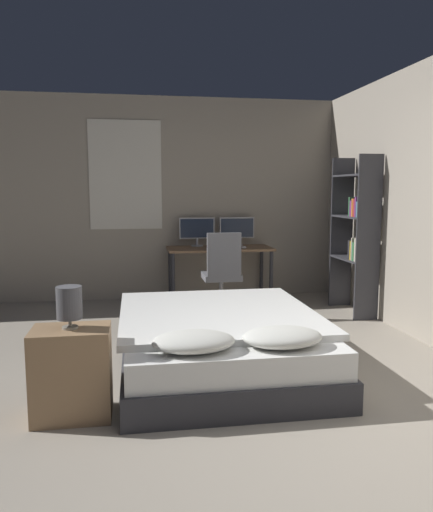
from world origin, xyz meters
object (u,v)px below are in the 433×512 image
object	(u,v)px
bedside_lamp	(69,303)
monitor_right	(237,229)
nightstand	(72,373)
office_chair	(222,282)
desk	(220,254)
keyboard	(222,249)
monitor_left	(197,230)
bookshelf	(357,229)
bed	(220,342)
computer_mouse	(244,247)

from	to	relation	value
bedside_lamp	monitor_right	distance (m)	3.87
nightstand	office_chair	bearing A→B (deg)	60.26
desk	office_chair	size ratio (longest dim) A/B	1.39
keyboard	office_chair	world-z (taller)	office_chair
desk	monitor_right	world-z (taller)	monitor_right
monitor_left	bookshelf	xyz separation A→B (m)	(1.75, -1.15, 0.07)
nightstand	bed	bearing A→B (deg)	32.13
monitor_right	office_chair	size ratio (longest dim) A/B	0.48
bed	computer_mouse	bearing A→B (deg)	72.99
bedside_lamp	keyboard	bearing A→B (deg)	63.25
nightstand	computer_mouse	size ratio (longest dim) A/B	8.46
desk	monitor_right	distance (m)	0.46
nightstand	bedside_lamp	bearing A→B (deg)	90.00
bedside_lamp	bed	bearing A→B (deg)	32.13
desk	keyboard	xyz separation A→B (m)	(0.00, -0.20, 0.10)
nightstand	bookshelf	xyz separation A→B (m)	(3.00, 2.27, 0.72)
bedside_lamp	keyboard	size ratio (longest dim) A/B	0.71
monitor_left	monitor_right	distance (m)	0.55
bed	computer_mouse	size ratio (longest dim) A/B	28.80
bedside_lamp	monitor_right	xyz separation A→B (m)	(1.79, 3.42, 0.19)
bedside_lamp	bookshelf	xyz separation A→B (m)	(3.00, 2.27, 0.26)
monitor_left	computer_mouse	distance (m)	0.72
monitor_right	bookshelf	size ratio (longest dim) A/B	0.26
bed	bedside_lamp	xyz separation A→B (m)	(-1.09, -0.68, 0.52)
desk	computer_mouse	xyz separation A→B (m)	(0.28, -0.20, 0.11)
bed	desk	xyz separation A→B (m)	(0.43, 2.53, 0.39)
computer_mouse	bookshelf	bearing A→B (deg)	-31.88
monitor_right	bookshelf	distance (m)	1.66
bedside_lamp	computer_mouse	size ratio (longest dim) A/B	3.91
nightstand	keyboard	bearing A→B (deg)	63.25
bedside_lamp	monitor_left	size ratio (longest dim) A/B	0.58
desk	keyboard	bearing A→B (deg)	-90.00
bedside_lamp	monitor_left	xyz separation A→B (m)	(1.25, 3.42, 0.19)
nightstand	monitor_left	distance (m)	3.70
bedside_lamp	desk	size ratio (longest dim) A/B	0.20
office_chair	bookshelf	distance (m)	1.70
bed	office_chair	size ratio (longest dim) A/B	2.04
bedside_lamp	keyboard	xyz separation A→B (m)	(1.52, 3.02, -0.03)
keyboard	nightstand	bearing A→B (deg)	-116.75
computer_mouse	office_chair	bearing A→B (deg)	-125.89
bed	nightstand	xyz separation A→B (m)	(-1.09, -0.68, 0.06)
keyboard	office_chair	bearing A→B (deg)	-100.31
bedside_lamp	office_chair	xyz separation A→B (m)	(1.43, 2.50, -0.36)
desk	computer_mouse	world-z (taller)	computer_mouse
desk	bookshelf	size ratio (longest dim) A/B	0.74
bed	keyboard	size ratio (longest dim) A/B	5.25
monitor_right	bookshelf	xyz separation A→B (m)	(1.20, -1.15, 0.07)
desk	keyboard	distance (m)	0.22
computer_mouse	office_chair	xyz separation A→B (m)	(-0.38, -0.52, -0.35)
bookshelf	computer_mouse	bearing A→B (deg)	148.12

